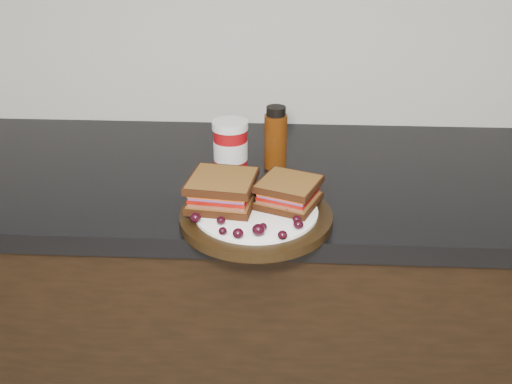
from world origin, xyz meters
TOP-DOWN VIEW (x-y plane):
  - base_cabinets at (0.00, 1.70)m, footprint 3.96×0.58m
  - countertop at (0.00, 1.70)m, footprint 3.98×0.60m
  - plate at (0.20, 1.47)m, footprint 0.28×0.28m
  - sandwich_left at (0.14, 1.49)m, footprint 0.13×0.13m
  - sandwich_right at (0.26, 1.50)m, footprint 0.13×0.13m
  - grape_0 at (0.10, 1.42)m, footprint 0.02×0.02m
  - grape_1 at (0.14, 1.42)m, footprint 0.02×0.02m
  - grape_2 at (0.15, 1.38)m, footprint 0.01×0.01m
  - grape_3 at (0.18, 1.37)m, footprint 0.02×0.02m
  - grape_4 at (0.21, 1.38)m, footprint 0.02×0.02m
  - grape_5 at (0.22, 1.40)m, footprint 0.01×0.01m
  - grape_6 at (0.25, 1.37)m, footprint 0.02×0.02m
  - grape_7 at (0.28, 1.41)m, footprint 0.02×0.02m
  - grape_8 at (0.28, 1.43)m, footprint 0.02×0.02m
  - grape_9 at (0.26, 1.46)m, footprint 0.02×0.02m
  - grape_10 at (0.28, 1.49)m, footprint 0.02×0.02m
  - grape_11 at (0.27, 1.50)m, footprint 0.02×0.02m
  - grape_12 at (0.26, 1.51)m, footprint 0.02×0.02m
  - grape_13 at (0.14, 1.51)m, footprint 0.02×0.02m
  - grape_14 at (0.11, 1.49)m, footprint 0.02×0.02m
  - grape_15 at (0.14, 1.46)m, footprint 0.02×0.02m
  - grape_16 at (0.15, 1.52)m, footprint 0.02×0.02m
  - grape_17 at (0.13, 1.51)m, footprint 0.02×0.02m
  - grape_18 at (0.11, 1.47)m, footprint 0.02×0.02m
  - condiment_jar at (0.13, 1.69)m, footprint 0.08×0.08m
  - oil_bottle at (0.23, 1.72)m, footprint 0.06×0.06m

SIDE VIEW (x-z plane):
  - base_cabinets at x=0.00m, z-range 0.00..0.86m
  - countertop at x=0.00m, z-range 0.86..0.90m
  - plate at x=0.20m, z-range 0.90..0.92m
  - grape_5 at x=0.22m, z-range 0.92..0.94m
  - grape_2 at x=0.15m, z-range 0.92..0.94m
  - grape_8 at x=0.28m, z-range 0.92..0.94m
  - grape_1 at x=0.14m, z-range 0.92..0.94m
  - grape_14 at x=0.11m, z-range 0.92..0.94m
  - grape_6 at x=0.25m, z-range 0.92..0.94m
  - grape_15 at x=0.14m, z-range 0.92..0.94m
  - grape_7 at x=0.28m, z-range 0.92..0.94m
  - grape_3 at x=0.18m, z-range 0.92..0.94m
  - grape_12 at x=0.26m, z-range 0.92..0.94m
  - grape_10 at x=0.28m, z-range 0.92..0.94m
  - grape_0 at x=0.10m, z-range 0.92..0.94m
  - grape_13 at x=0.14m, z-range 0.92..0.94m
  - grape_18 at x=0.11m, z-range 0.92..0.94m
  - grape_11 at x=0.27m, z-range 0.92..0.94m
  - grape_16 at x=0.15m, z-range 0.92..0.94m
  - grape_9 at x=0.26m, z-range 0.92..0.94m
  - grape_17 at x=0.13m, z-range 0.92..0.94m
  - grape_4 at x=0.21m, z-range 0.92..0.94m
  - sandwich_right at x=0.26m, z-range 0.92..0.97m
  - sandwich_left at x=0.14m, z-range 0.92..0.98m
  - condiment_jar at x=0.13m, z-range 0.90..1.01m
  - oil_bottle at x=0.23m, z-range 0.90..1.04m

